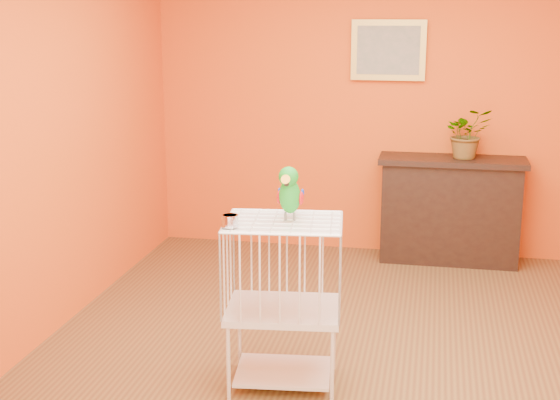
# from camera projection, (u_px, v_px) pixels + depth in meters

# --- Properties ---
(ground) EXTENTS (4.50, 4.50, 0.00)m
(ground) POSITION_uv_depth(u_px,v_px,m) (356.00, 357.00, 4.80)
(ground) COLOR brown
(ground) RESTS_ON ground
(room_shell) EXTENTS (4.50, 4.50, 4.50)m
(room_shell) POSITION_uv_depth(u_px,v_px,m) (362.00, 100.00, 4.42)
(room_shell) COLOR #DA4E14
(room_shell) RESTS_ON ground
(console_cabinet) EXTENTS (1.20, 0.43, 0.89)m
(console_cabinet) POSITION_uv_depth(u_px,v_px,m) (450.00, 210.00, 6.53)
(console_cabinet) COLOR black
(console_cabinet) RESTS_ON ground
(potted_plant) EXTENTS (0.48, 0.51, 0.32)m
(potted_plant) POSITION_uv_depth(u_px,v_px,m) (467.00, 139.00, 6.34)
(potted_plant) COLOR #26722D
(potted_plant) RESTS_ON console_cabinet
(framed_picture) EXTENTS (0.62, 0.04, 0.50)m
(framed_picture) POSITION_uv_depth(u_px,v_px,m) (388.00, 50.00, 6.49)
(framed_picture) COLOR gold
(framed_picture) RESTS_ON room_shell
(birdcage) EXTENTS (0.67, 0.55, 0.97)m
(birdcage) POSITION_uv_depth(u_px,v_px,m) (283.00, 302.00, 4.34)
(birdcage) COLOR beige
(birdcage) RESTS_ON ground
(feed_cup) EXTENTS (0.09, 0.09, 0.06)m
(feed_cup) POSITION_uv_depth(u_px,v_px,m) (230.00, 221.00, 4.10)
(feed_cup) COLOR silver
(feed_cup) RESTS_ON birdcage
(parrot) EXTENTS (0.15, 0.27, 0.31)m
(parrot) POSITION_uv_depth(u_px,v_px,m) (290.00, 192.00, 4.21)
(parrot) COLOR #59544C
(parrot) RESTS_ON birdcage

